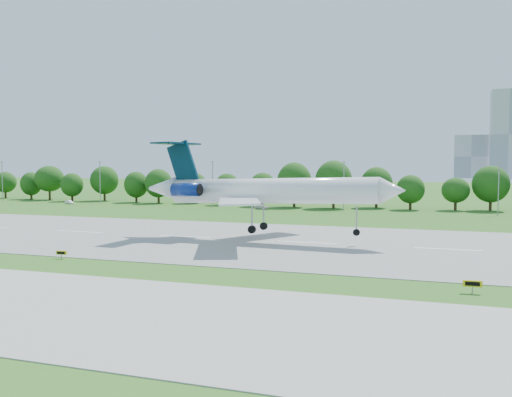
# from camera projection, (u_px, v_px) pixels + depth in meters

# --- Properties ---
(ground) EXTENTS (600.00, 600.00, 0.00)m
(ground) POSITION_uv_depth(u_px,v_px,m) (91.00, 264.00, 67.58)
(ground) COLOR #235817
(ground) RESTS_ON ground
(runway) EXTENTS (400.00, 45.00, 0.08)m
(runway) POSITION_uv_depth(u_px,v_px,m) (185.00, 237.00, 91.13)
(runway) COLOR gray
(runway) RESTS_ON ground
(tree_line) EXTENTS (288.40, 8.40, 10.40)m
(tree_line) POSITION_uv_depth(u_px,v_px,m) (295.00, 184.00, 153.88)
(tree_line) COLOR #382314
(tree_line) RESTS_ON ground
(light_poles) EXTENTS (175.90, 0.25, 12.19)m
(light_poles) POSITION_uv_depth(u_px,v_px,m) (276.00, 184.00, 145.26)
(light_poles) COLOR gray
(light_poles) RESTS_ON ground
(airliner) EXTENTS (41.48, 30.24, 14.15)m
(airliner) POSITION_uv_depth(u_px,v_px,m) (259.00, 190.00, 86.65)
(airliner) COLOR white
(airliner) RESTS_ON ground
(taxi_sign_centre) EXTENTS (1.42, 0.36, 0.99)m
(taxi_sign_centre) POSITION_uv_depth(u_px,v_px,m) (61.00, 253.00, 70.93)
(taxi_sign_centre) COLOR gray
(taxi_sign_centre) RESTS_ON ground
(taxi_sign_right) EXTENTS (1.72, 0.30, 1.21)m
(taxi_sign_right) POSITION_uv_depth(u_px,v_px,m) (473.00, 284.00, 52.20)
(taxi_sign_right) COLOR gray
(taxi_sign_right) RESTS_ON ground
(service_vehicle_a) EXTENTS (3.42, 2.23, 1.07)m
(service_vehicle_a) POSITION_uv_depth(u_px,v_px,m) (69.00, 202.00, 163.23)
(service_vehicle_a) COLOR silver
(service_vehicle_a) RESTS_ON ground
(service_vehicle_b) EXTENTS (4.02, 2.10, 1.30)m
(service_vehicle_b) POSITION_uv_depth(u_px,v_px,m) (262.00, 207.00, 144.73)
(service_vehicle_b) COLOR silver
(service_vehicle_b) RESTS_ON ground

